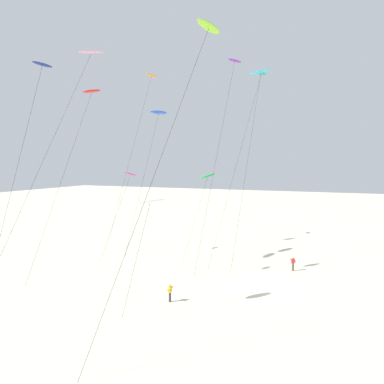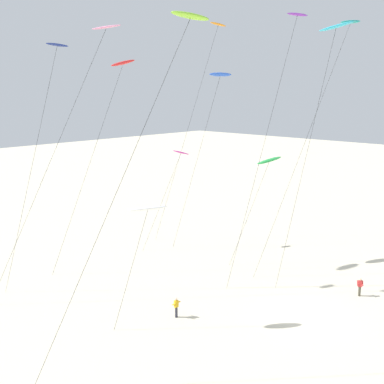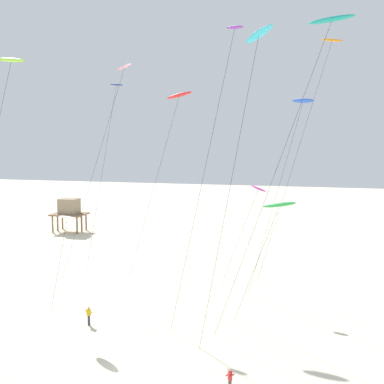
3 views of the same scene
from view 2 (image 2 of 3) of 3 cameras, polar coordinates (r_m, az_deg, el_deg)
name	(u,v)px [view 2 (image 2 of 3)]	position (r m, az deg, el deg)	size (l,w,h in m)	color
ground_plane	(301,315)	(41.05, 12.99, -14.26)	(260.00, 260.00, 0.00)	beige
kite_blue	(220,76)	(55.51, 3.38, 13.74)	(6.57, 3.62, 20.14)	blue
kite_lime	(189,20)	(29.71, -0.39, 20.01)	(10.80, 5.21, 22.61)	#8CD833
kite_pink	(104,34)	(42.40, -10.60, 18.20)	(11.04, 5.71, 23.55)	pink
kite_green	(269,161)	(50.06, 9.27, 3.73)	(5.55, 2.85, 11.41)	green
kite_orange	(217,30)	(59.40, 2.99, 18.93)	(8.53, 4.18, 25.99)	orange
kite_magenta	(180,154)	(54.12, -1.41, 4.56)	(5.25, 2.76, 11.48)	#D8339E
kite_navy	(55,56)	(44.07, -16.17, 15.44)	(6.25, 3.15, 22.10)	navy
kite_teal	(349,25)	(50.06, 18.42, 18.54)	(10.35, 4.77, 24.78)	teal
kite_purple	(294,29)	(44.67, 12.14, 18.63)	(6.64, 3.54, 24.74)	purple
kite_red	(122,65)	(47.94, -8.38, 14.91)	(8.51, 3.95, 21.16)	red
kite_cyan	(335,30)	(45.31, 16.88, 18.18)	(5.88, 3.57, 24.05)	#33BFE0
kite_white	(148,209)	(35.60, -5.36, -2.06)	(4.02, 2.46, 9.68)	white
kite_flyer_nearest	(360,287)	(45.62, 19.54, -10.68)	(0.69, 0.70, 1.67)	#4C4738
kite_flyer_middle	(176,307)	(39.41, -1.91, -13.65)	(0.57, 0.54, 1.67)	#33333D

